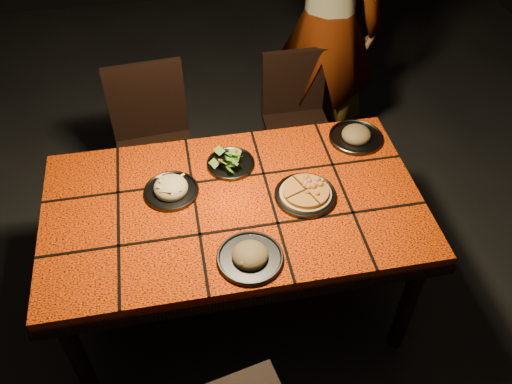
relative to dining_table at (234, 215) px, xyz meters
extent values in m
cube|color=black|center=(0.00, 0.00, -0.69)|extent=(6.00, 7.00, 0.04)
cube|color=#E83D07|center=(0.00, 0.00, 0.05)|extent=(1.60, 0.90, 0.05)
cube|color=black|center=(0.00, 0.00, 0.01)|extent=(1.62, 0.92, 0.04)
cylinder|color=black|center=(-0.72, -0.37, -0.34)|extent=(0.07, 0.07, 0.66)
cylinder|color=black|center=(0.72, -0.37, -0.34)|extent=(0.07, 0.07, 0.66)
cylinder|color=black|center=(-0.72, 0.37, -0.34)|extent=(0.07, 0.07, 0.66)
cylinder|color=black|center=(0.72, 0.37, -0.34)|extent=(0.07, 0.07, 0.66)
cube|color=black|center=(-0.32, 0.70, -0.23)|extent=(0.44, 0.44, 0.04)
cube|color=black|center=(-0.33, 0.89, 0.02)|extent=(0.41, 0.07, 0.45)
cylinder|color=black|center=(-0.47, 0.52, -0.46)|extent=(0.04, 0.04, 0.42)
cylinder|color=black|center=(-0.14, 0.55, -0.46)|extent=(0.04, 0.04, 0.42)
cylinder|color=black|center=(-0.50, 0.86, -0.46)|extent=(0.04, 0.04, 0.42)
cylinder|color=black|center=(-0.17, 0.88, -0.46)|extent=(0.04, 0.04, 0.42)
cube|color=black|center=(0.51, 0.85, -0.27)|extent=(0.37, 0.37, 0.04)
cube|color=black|center=(0.51, 1.02, -0.05)|extent=(0.37, 0.04, 0.41)
cylinder|color=black|center=(0.36, 0.70, -0.48)|extent=(0.03, 0.03, 0.38)
cylinder|color=black|center=(0.66, 0.70, -0.48)|extent=(0.03, 0.03, 0.38)
cylinder|color=black|center=(0.36, 1.00, -0.48)|extent=(0.03, 0.03, 0.38)
cylinder|color=black|center=(0.66, 1.00, -0.48)|extent=(0.03, 0.03, 0.38)
imported|color=brown|center=(0.72, 1.15, 0.21)|extent=(0.76, 0.64, 1.76)
cylinder|color=#38393D|center=(0.31, -0.02, 0.08)|extent=(0.26, 0.26, 0.01)
torus|color=#38393D|center=(0.31, -0.02, 0.09)|extent=(0.27, 0.27, 0.01)
cylinder|color=tan|center=(0.31, -0.02, 0.10)|extent=(0.29, 0.29, 0.01)
cylinder|color=gold|center=(0.31, -0.02, 0.11)|extent=(0.26, 0.26, 0.02)
cylinder|color=#38393D|center=(-0.25, 0.11, 0.08)|extent=(0.24, 0.24, 0.01)
torus|color=#38393D|center=(-0.25, 0.11, 0.09)|extent=(0.24, 0.24, 0.01)
ellipsoid|color=beige|center=(-0.25, 0.11, 0.11)|extent=(0.14, 0.14, 0.08)
cylinder|color=#38393D|center=(0.02, 0.23, 0.08)|extent=(0.22, 0.22, 0.01)
torus|color=#38393D|center=(0.02, 0.23, 0.09)|extent=(0.22, 0.22, 0.01)
cylinder|color=#38393D|center=(0.02, -0.31, 0.08)|extent=(0.26, 0.26, 0.01)
torus|color=#38393D|center=(0.02, -0.31, 0.09)|extent=(0.26, 0.26, 0.01)
ellipsoid|color=brown|center=(0.02, -0.31, 0.11)|extent=(0.15, 0.15, 0.09)
cylinder|color=#38393D|center=(0.64, 0.31, 0.08)|extent=(0.25, 0.25, 0.01)
torus|color=#38393D|center=(0.64, 0.31, 0.09)|extent=(0.26, 0.26, 0.01)
ellipsoid|color=brown|center=(0.64, 0.31, 0.11)|extent=(0.15, 0.15, 0.08)
camera|label=1|loc=(-0.20, -1.57, 1.74)|focal=38.00mm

